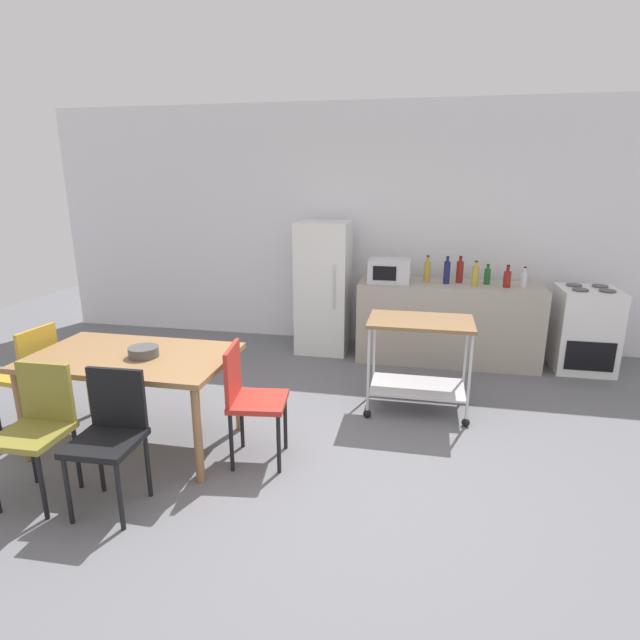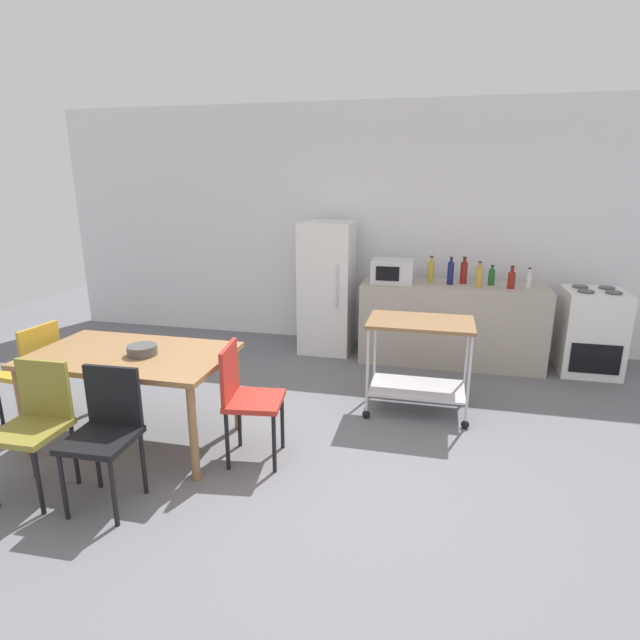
% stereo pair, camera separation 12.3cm
% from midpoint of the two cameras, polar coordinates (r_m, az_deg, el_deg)
% --- Properties ---
extents(ground_plane, '(12.00, 12.00, 0.00)m').
position_cam_midpoint_polar(ground_plane, '(3.79, -0.34, -16.95)').
color(ground_plane, slate).
extents(back_wall, '(8.40, 0.12, 2.90)m').
position_cam_midpoint_polar(back_wall, '(6.38, 5.68, 10.31)').
color(back_wall, white).
rests_on(back_wall, ground_plane).
extents(kitchen_counter, '(2.00, 0.64, 0.90)m').
position_cam_midpoint_polar(kitchen_counter, '(5.94, 13.45, -0.28)').
color(kitchen_counter, '#A89E8E').
rests_on(kitchen_counter, ground_plane).
extents(dining_table, '(1.50, 0.90, 0.75)m').
position_cam_midpoint_polar(dining_table, '(4.16, -21.04, -4.68)').
color(dining_table, olive).
rests_on(dining_table, ground_plane).
extents(chair_black, '(0.41, 0.41, 0.89)m').
position_cam_midpoint_polar(chair_black, '(3.53, -23.38, -11.31)').
color(chair_black, black).
rests_on(chair_black, ground_plane).
extents(chair_olive, '(0.41, 0.41, 0.89)m').
position_cam_midpoint_polar(chair_olive, '(3.84, -29.88, -10.00)').
color(chair_olive, olive).
rests_on(chair_olive, ground_plane).
extents(chair_red, '(0.45, 0.45, 0.89)m').
position_cam_midpoint_polar(chair_red, '(3.78, -8.86, -8.31)').
color(chair_red, '#B72D23').
rests_on(chair_red, ground_plane).
extents(chair_mustard, '(0.44, 0.44, 0.89)m').
position_cam_midpoint_polar(chair_mustard, '(4.83, -30.30, -4.94)').
color(chair_mustard, gold).
rests_on(chair_mustard, ground_plane).
extents(stove_oven, '(0.60, 0.61, 0.92)m').
position_cam_midpoint_polar(stove_oven, '(6.19, 26.96, -0.94)').
color(stove_oven, white).
rests_on(stove_oven, ground_plane).
extents(refrigerator, '(0.60, 0.63, 1.55)m').
position_cam_midpoint_polar(refrigerator, '(6.08, -0.16, 3.67)').
color(refrigerator, white).
rests_on(refrigerator, ground_plane).
extents(kitchen_cart, '(0.91, 0.57, 0.85)m').
position_cam_midpoint_polar(kitchen_cart, '(4.58, 10.29, -3.32)').
color(kitchen_cart, brown).
rests_on(kitchen_cart, ground_plane).
extents(microwave, '(0.46, 0.35, 0.26)m').
position_cam_midpoint_polar(microwave, '(5.78, 7.16, 5.49)').
color(microwave, silver).
rests_on(microwave, kitchen_counter).
extents(bottle_olive_oil, '(0.07, 0.07, 0.30)m').
position_cam_midpoint_polar(bottle_olive_oil, '(5.87, 11.32, 5.40)').
color(bottle_olive_oil, gold).
rests_on(bottle_olive_oil, kitchen_counter).
extents(bottle_sesame_oil, '(0.07, 0.07, 0.30)m').
position_cam_midpoint_polar(bottle_sesame_oil, '(5.81, 13.41, 5.24)').
color(bottle_sesame_oil, navy).
rests_on(bottle_sesame_oil, kitchen_counter).
extents(bottle_soda, '(0.08, 0.08, 0.30)m').
position_cam_midpoint_polar(bottle_soda, '(5.91, 14.79, 5.27)').
color(bottle_soda, maroon).
rests_on(bottle_soda, kitchen_counter).
extents(bottle_hot_sauce, '(0.07, 0.07, 0.28)m').
position_cam_midpoint_polar(bottle_hot_sauce, '(5.74, 16.39, 4.76)').
color(bottle_hot_sauce, gold).
rests_on(bottle_hot_sauce, kitchen_counter).
extents(bottle_soy_sauce, '(0.07, 0.07, 0.22)m').
position_cam_midpoint_polar(bottle_soy_sauce, '(5.91, 17.64, 4.73)').
color(bottle_soy_sauce, '#1E6628').
rests_on(bottle_soy_sauce, kitchen_counter).
extents(bottle_vinegar, '(0.08, 0.08, 0.24)m').
position_cam_midpoint_polar(bottle_vinegar, '(5.80, 19.64, 4.40)').
color(bottle_vinegar, maroon).
rests_on(bottle_vinegar, kitchen_counter).
extents(bottle_wine, '(0.06, 0.06, 0.22)m').
position_cam_midpoint_polar(bottle_wine, '(5.88, 21.30, 4.29)').
color(bottle_wine, silver).
rests_on(bottle_wine, kitchen_counter).
extents(fruit_bowl, '(0.22, 0.22, 0.08)m').
position_cam_midpoint_polar(fruit_bowl, '(4.05, -19.96, -3.38)').
color(fruit_bowl, '#4C4C4C').
rests_on(fruit_bowl, dining_table).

